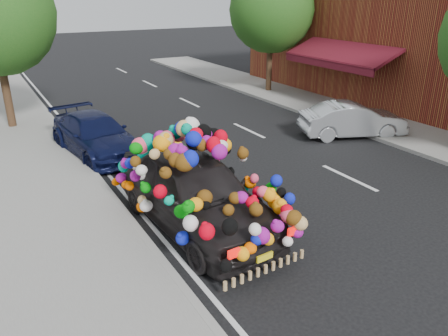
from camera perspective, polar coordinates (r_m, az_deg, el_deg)
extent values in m
plane|color=black|center=(10.22, 1.51, -5.28)|extent=(100.00, 100.00, 0.00)
cube|color=gray|center=(9.03, -22.98, -10.79)|extent=(4.00, 60.00, 0.12)
cube|color=gray|center=(9.33, -11.05, -8.14)|extent=(0.15, 60.00, 0.13)
cube|color=gray|center=(17.45, 19.80, 5.35)|extent=(3.00, 40.00, 0.12)
cube|color=#59101D|center=(19.36, 14.90, 14.42)|extent=(1.62, 5.20, 0.75)
cube|color=#59101D|center=(18.91, 13.10, 13.18)|extent=(0.06, 5.20, 0.35)
cylinder|color=#332114|center=(17.58, -26.54, 8.86)|extent=(0.28, 0.28, 2.73)
cylinder|color=#332114|center=(22.10, 5.93, 13.18)|extent=(0.28, 0.28, 2.64)
sphere|color=#165215|center=(21.86, 6.21, 19.87)|extent=(4.00, 4.00, 4.00)
imported|color=black|center=(9.18, -3.82, -3.13)|extent=(2.17, 4.76, 1.58)
cube|color=red|center=(7.16, 1.32, -11.09)|extent=(0.22, 0.07, 0.14)
cube|color=red|center=(7.85, 9.02, -8.14)|extent=(0.22, 0.07, 0.14)
cube|color=yellow|center=(7.64, 5.33, -11.51)|extent=(0.34, 0.06, 0.12)
imported|color=black|center=(14.01, -16.44, 4.19)|extent=(2.28, 4.36, 1.21)
imported|color=#B3B6BB|center=(15.73, 16.45, 6.05)|extent=(3.79, 2.50, 1.18)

